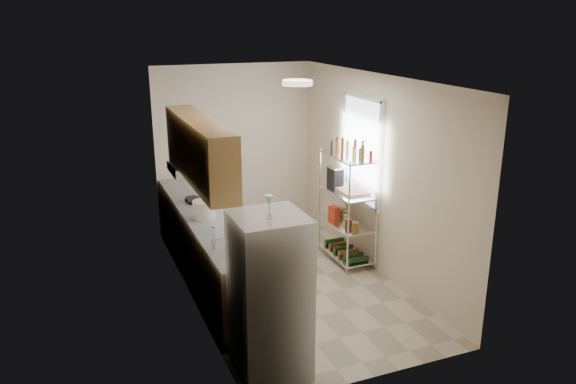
% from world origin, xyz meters
% --- Properties ---
extents(room, '(2.52, 4.42, 2.62)m').
position_xyz_m(room, '(0.00, 0.00, 1.30)').
color(room, '#C2B39D').
rests_on(room, ground).
extents(counter_run, '(0.63, 3.51, 0.90)m').
position_xyz_m(counter_run, '(-0.92, 0.44, 0.45)').
color(counter_run, '#A07644').
rests_on(counter_run, ground).
extents(upper_cabinets, '(0.33, 2.20, 0.72)m').
position_xyz_m(upper_cabinets, '(-1.05, 0.10, 1.81)').
color(upper_cabinets, '#A07644').
rests_on(upper_cabinets, room).
extents(range_hood, '(0.50, 0.60, 0.12)m').
position_xyz_m(range_hood, '(-1.00, 0.90, 1.39)').
color(range_hood, '#B7BABC').
rests_on(range_hood, room).
extents(window, '(0.06, 1.00, 1.46)m').
position_xyz_m(window, '(1.23, 0.35, 1.55)').
color(window, white).
rests_on(window, room).
extents(bakers_rack, '(0.45, 0.90, 1.73)m').
position_xyz_m(bakers_rack, '(1.00, 0.30, 1.11)').
color(bakers_rack, silver).
rests_on(bakers_rack, ground).
extents(ceiling_dome, '(0.34, 0.34, 0.05)m').
position_xyz_m(ceiling_dome, '(0.00, -0.30, 2.57)').
color(ceiling_dome, white).
rests_on(ceiling_dome, room).
extents(refrigerator, '(0.65, 0.65, 1.58)m').
position_xyz_m(refrigerator, '(-0.87, -1.71, 0.79)').
color(refrigerator, silver).
rests_on(refrigerator, ground).
extents(wine_glass_a, '(0.07, 0.07, 0.21)m').
position_xyz_m(wine_glass_a, '(-0.89, -1.76, 1.69)').
color(wine_glass_a, silver).
rests_on(wine_glass_a, refrigerator).
extents(wine_glass_b, '(0.07, 0.07, 0.19)m').
position_xyz_m(wine_glass_b, '(-0.86, -1.71, 1.68)').
color(wine_glass_b, silver).
rests_on(wine_glass_b, refrigerator).
extents(rice_cooker, '(0.27, 0.27, 0.22)m').
position_xyz_m(rice_cooker, '(-0.99, 0.30, 1.01)').
color(rice_cooker, white).
rests_on(rice_cooker, counter_run).
extents(frying_pan_large, '(0.29, 0.29, 0.04)m').
position_xyz_m(frying_pan_large, '(-0.94, 0.92, 0.92)').
color(frying_pan_large, black).
rests_on(frying_pan_large, counter_run).
extents(frying_pan_small, '(0.28, 0.28, 0.04)m').
position_xyz_m(frying_pan_small, '(-0.97, 1.03, 0.92)').
color(frying_pan_small, black).
rests_on(frying_pan_small, counter_run).
extents(cutting_board, '(0.34, 0.43, 0.03)m').
position_xyz_m(cutting_board, '(1.04, 0.23, 1.03)').
color(cutting_board, tan).
rests_on(cutting_board, bakers_rack).
extents(espresso_machine, '(0.16, 0.23, 0.26)m').
position_xyz_m(espresso_machine, '(0.98, 0.63, 1.14)').
color(espresso_machine, black).
rests_on(espresso_machine, bakers_rack).
extents(storage_bag, '(0.13, 0.16, 0.16)m').
position_xyz_m(storage_bag, '(0.93, 0.54, 0.64)').
color(storage_bag, '#B13215').
rests_on(storage_bag, bakers_rack).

